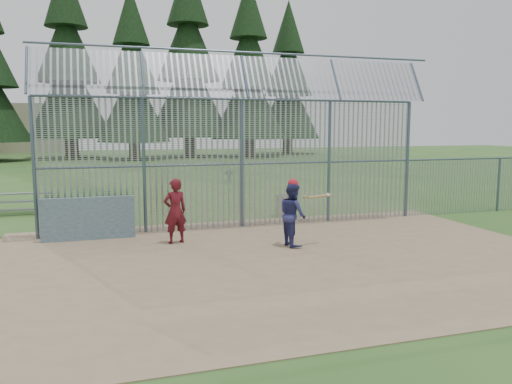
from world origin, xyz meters
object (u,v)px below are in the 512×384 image
object	(u,v)px
onlooker	(175,211)
bleacher	(5,203)
trash_can	(283,206)
dugout_wall	(89,219)
batter	(293,214)

from	to	relation	value
onlooker	bleacher	xyz separation A→B (m)	(-5.23, 6.41, -0.49)
bleacher	trash_can	bearing A→B (deg)	-19.35
dugout_wall	batter	size ratio (longest dim) A/B	1.49
trash_can	batter	bearing A→B (deg)	-107.09
batter	bleacher	bearing A→B (deg)	42.43
onlooker	trash_can	distance (m)	5.27
onlooker	batter	bearing A→B (deg)	145.12
onlooker	bleacher	size ratio (longest dim) A/B	0.59
batter	bleacher	world-z (taller)	batter
trash_can	bleacher	world-z (taller)	trash_can
onlooker	bleacher	distance (m)	8.29
batter	trash_can	world-z (taller)	batter
batter	bleacher	distance (m)	11.18
onlooker	trash_can	size ratio (longest dim) A/B	2.14
bleacher	dugout_wall	bearing A→B (deg)	-60.71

